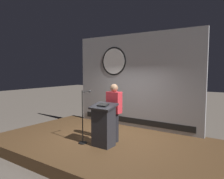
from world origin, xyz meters
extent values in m
plane|color=#6B6056|center=(0.00, 0.00, 0.00)|extent=(40.00, 40.00, 0.00)
cube|color=brown|center=(0.00, 0.00, 0.15)|extent=(6.40, 4.00, 0.30)
cube|color=#9E9EA3|center=(0.00, 1.85, 1.95)|extent=(4.80, 0.10, 3.30)
cylinder|color=black|center=(-0.85, 1.80, 2.66)|extent=(1.05, 0.02, 1.05)
cylinder|color=white|center=(-0.85, 1.79, 2.66)|extent=(0.94, 0.02, 0.94)
cube|color=black|center=(0.00, 1.79, 0.52)|extent=(4.32, 0.02, 0.20)
cube|color=#26262B|center=(0.30, -0.39, 0.83)|extent=(0.52, 0.40, 1.05)
cube|color=#26262B|center=(0.30, -0.39, 1.38)|extent=(0.64, 0.50, 0.15)
cube|color=black|center=(0.30, -0.41, 1.43)|extent=(0.28, 0.20, 0.07)
cylinder|color=black|center=(0.31, 0.09, 0.71)|extent=(0.26, 0.26, 0.82)
cube|color=red|center=(0.31, 0.09, 1.42)|extent=(0.40, 0.24, 0.60)
sphere|color=#997051|center=(0.31, 0.09, 1.84)|extent=(0.22, 0.22, 0.22)
cylinder|color=black|center=(-0.31, -0.54, 0.31)|extent=(0.24, 0.24, 0.02)
cylinder|color=black|center=(-0.31, -0.54, 1.04)|extent=(0.03, 0.03, 1.48)
cylinder|color=black|center=(-0.31, -0.38, 1.73)|extent=(0.02, 0.31, 0.02)
sphere|color=#262626|center=(-0.31, -0.23, 1.73)|extent=(0.07, 0.07, 0.07)
camera|label=1|loc=(3.68, -4.90, 2.33)|focal=34.64mm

